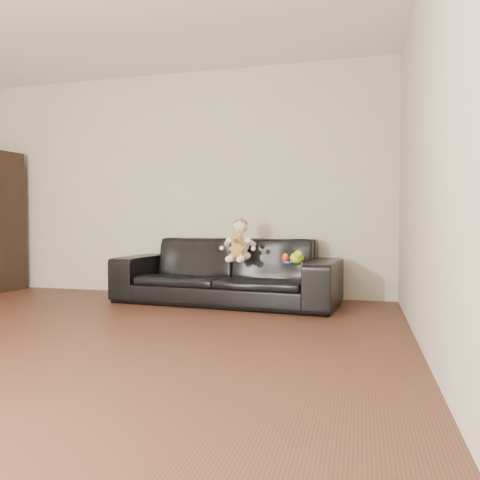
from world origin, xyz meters
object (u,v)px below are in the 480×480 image
(toy_green, at_px, (297,258))
(toy_rattle, at_px, (285,259))
(teddy_bear, at_px, (237,246))
(baby, at_px, (240,243))
(toy_blue_disc, at_px, (288,262))
(sofa, at_px, (227,271))

(toy_green, relative_size, toy_rattle, 2.08)
(toy_green, bearing_deg, teddy_bear, -177.40)
(baby, xyz_separation_m, toy_blue_disc, (0.49, -0.00, -0.19))
(baby, distance_m, toy_green, 0.62)
(toy_rattle, bearing_deg, teddy_bear, -160.90)
(teddy_bear, bearing_deg, baby, 89.55)
(baby, bearing_deg, toy_rattle, -2.28)
(sofa, height_order, baby, baby)
(toy_green, distance_m, toy_rattle, 0.19)
(toy_rattle, xyz_separation_m, toy_blue_disc, (0.03, -0.02, -0.03))
(toy_blue_disc, bearing_deg, toy_green, -46.91)
(toy_green, bearing_deg, toy_blue_disc, 133.09)
(sofa, distance_m, baby, 0.37)
(teddy_bear, xyz_separation_m, toy_green, (0.58, 0.03, -0.11))
(toy_green, height_order, toy_blue_disc, toy_green)
(baby, xyz_separation_m, teddy_bear, (0.01, -0.13, -0.03))
(sofa, relative_size, baby, 5.29)
(sofa, bearing_deg, baby, -30.05)
(baby, relative_size, toy_rattle, 5.61)
(toy_green, bearing_deg, sofa, 163.29)
(baby, xyz_separation_m, toy_green, (0.59, -0.11, -0.14))
(baby, distance_m, teddy_bear, 0.14)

